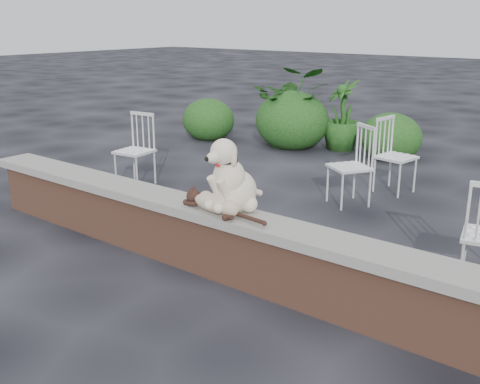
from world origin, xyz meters
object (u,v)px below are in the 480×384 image
Objects in this scene: potted_plant_b at (342,115)px; chair_a at (134,150)px; cat at (217,202)px; chair_e at (396,156)px; dog at (236,173)px; chair_b at (350,166)px; potted_plant_a at (291,106)px.

chair_a is at bearing -107.31° from potted_plant_b.
chair_e reaches higher than cat.
dog is 5.17m from potted_plant_b.
chair_e is at bearing 107.88° from chair_b.
chair_b is 0.84m from chair_e.
chair_b is 1.00× the size of chair_e.
potted_plant_a reaches higher than chair_e.
chair_e is at bearing 97.55° from cat.
potted_plant_a is (-2.42, 4.57, -0.21)m from dog.
chair_b is 0.80× the size of potted_plant_b.
potted_plant_a is at bearing 77.08° from chair_a.
chair_a is 0.68× the size of potted_plant_a.
cat is 5.28m from potted_plant_b.
dog is 2.36m from chair_b.
dog reaches higher than chair_e.
potted_plant_a is 0.86m from potted_plant_b.
chair_e is at bearing -46.16° from potted_plant_b.
potted_plant_a reaches higher than potted_plant_b.
potted_plant_b is (1.12, 3.58, 0.12)m from chair_a.
chair_b is at bearing 103.94° from dog.
dog is 0.68× the size of chair_b.
chair_b is at bearing 173.42° from chair_e.
chair_a is 3.75m from potted_plant_b.
potted_plant_a reaches higher than cat.
cat is 2.47m from chair_b.
chair_b is 3.21m from potted_plant_a.
chair_a reaches higher than cat.
cat is 3.28m from chair_e.
chair_b is at bearing -44.77° from potted_plant_a.
chair_e is 2.90m from potted_plant_a.
potted_plant_b reaches higher than chair_b.
cat is 3.05m from chair_a.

